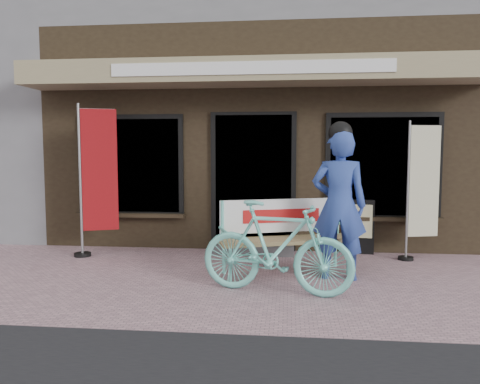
# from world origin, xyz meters

# --- Properties ---
(ground) EXTENTS (70.00, 70.00, 0.00)m
(ground) POSITION_xyz_m (0.00, 0.00, 0.00)
(ground) COLOR #AE858E
(ground) RESTS_ON ground
(storefront) EXTENTS (7.00, 6.77, 6.00)m
(storefront) POSITION_xyz_m (0.00, 4.96, 2.99)
(storefront) COLOR black
(storefront) RESTS_ON ground
(bench) EXTENTS (1.80, 0.99, 0.95)m
(bench) POSITION_xyz_m (0.50, 0.67, 0.56)
(bench) COLOR #6ED7C6
(bench) RESTS_ON ground
(person) EXTENTS (0.70, 0.49, 1.95)m
(person) POSITION_xyz_m (1.18, 0.44, 0.96)
(person) COLOR #2C4498
(person) RESTS_ON ground
(bicycle) EXTENTS (1.80, 0.85, 1.04)m
(bicycle) POSITION_xyz_m (0.43, -0.27, 0.52)
(bicycle) COLOR #6ED7C6
(bicycle) RESTS_ON ground
(nobori_red) EXTENTS (0.67, 0.37, 2.29)m
(nobori_red) POSITION_xyz_m (-2.32, 1.36, 1.18)
(nobori_red) COLOR gray
(nobori_red) RESTS_ON ground
(nobori_cream) EXTENTS (0.60, 0.27, 2.02)m
(nobori_cream) POSITION_xyz_m (2.47, 1.59, 1.04)
(nobori_cream) COLOR gray
(nobori_cream) RESTS_ON ground
(menu_stand) EXTENTS (0.43, 0.14, 0.84)m
(menu_stand) POSITION_xyz_m (1.67, 1.90, 0.43)
(menu_stand) COLOR black
(menu_stand) RESTS_ON ground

